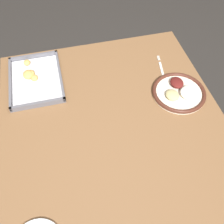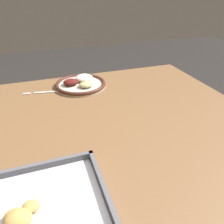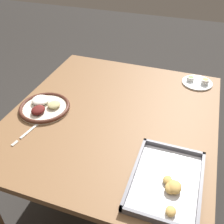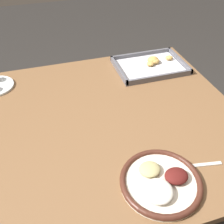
{
  "view_description": "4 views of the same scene",
  "coord_description": "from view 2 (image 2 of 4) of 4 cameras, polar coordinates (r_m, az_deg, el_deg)",
  "views": [
    {
      "loc": [
        -0.67,
        0.17,
        1.71
      ],
      "look_at": [
        0.02,
        0.0,
        0.76
      ],
      "focal_mm": 42.0,
      "sensor_mm": 36.0,
      "label": 1
    },
    {
      "loc": [
        0.26,
        0.7,
        1.2
      ],
      "look_at": [
        0.02,
        0.0,
        0.76
      ],
      "focal_mm": 35.0,
      "sensor_mm": 36.0,
      "label": 2
    },
    {
      "loc": [
        0.99,
        0.34,
        1.55
      ],
      "look_at": [
        0.02,
        0.0,
        0.76
      ],
      "focal_mm": 42.0,
      "sensor_mm": 36.0,
      "label": 3
    },
    {
      "loc": [
        -0.22,
        -0.78,
        1.45
      ],
      "look_at": [
        0.02,
        0.0,
        0.76
      ],
      "focal_mm": 42.0,
      "sensor_mm": 36.0,
      "label": 4
    }
  ],
  "objects": [
    {
      "name": "baking_tray",
      "position": [
        0.59,
        -20.68,
        -22.69
      ],
      "size": [
        0.36,
        0.26,
        0.04
      ],
      "color": "#595960",
      "rests_on": "dining_table"
    },
    {
      "name": "dinner_plate",
      "position": [
        1.16,
        -8.21,
        7.35
      ],
      "size": [
        0.26,
        0.26,
        0.04
      ],
      "color": "beige",
      "rests_on": "dining_table"
    },
    {
      "name": "dining_table",
      "position": [
        0.94,
        1.35,
        -6.56
      ],
      "size": [
        1.12,
        1.01,
        0.73
      ],
      "color": "brown",
      "rests_on": "ground_plane"
    },
    {
      "name": "fork",
      "position": [
        1.13,
        -16.64,
        4.98
      ],
      "size": [
        0.2,
        0.05,
        0.0
      ],
      "rotation": [
        0.0,
        0.0,
        -0.17
      ],
      "color": "silver",
      "rests_on": "dining_table"
    }
  ]
}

